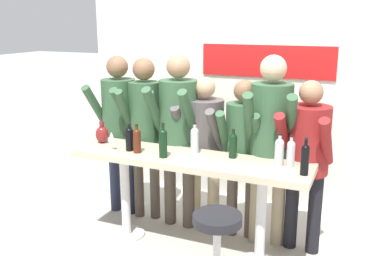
% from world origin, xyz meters
% --- Properties ---
extents(ground_plane, '(40.00, 40.00, 0.00)m').
position_xyz_m(ground_plane, '(0.00, 0.00, 0.00)').
color(ground_plane, '#B2ADA3').
extents(back_wall, '(3.83, 0.12, 2.48)m').
position_xyz_m(back_wall, '(0.00, 1.44, 1.24)').
color(back_wall, silver).
rests_on(back_wall, ground_plane).
extents(tasting_table, '(2.23, 0.53, 0.93)m').
position_xyz_m(tasting_table, '(0.00, 0.00, 0.77)').
color(tasting_table, beige).
rests_on(tasting_table, ground_plane).
extents(bar_stool, '(0.39, 0.39, 0.73)m').
position_xyz_m(bar_stool, '(0.51, -0.63, 0.49)').
color(bar_stool, silver).
rests_on(bar_stool, ground_plane).
extents(person_far_left, '(0.45, 0.57, 1.77)m').
position_xyz_m(person_far_left, '(-1.03, 0.46, 1.10)').
color(person_far_left, '#23283D').
rests_on(person_far_left, ground_plane).
extents(person_left, '(0.47, 0.59, 1.76)m').
position_xyz_m(person_left, '(-0.70, 0.45, 1.10)').
color(person_left, '#473D33').
rests_on(person_left, ground_plane).
extents(person_center_left, '(0.47, 0.57, 1.81)m').
position_xyz_m(person_center_left, '(-0.30, 0.42, 1.12)').
color(person_center_left, '#473D33').
rests_on(person_center_left, ground_plane).
extents(person_center, '(0.48, 0.55, 1.59)m').
position_xyz_m(person_center, '(-0.04, 0.50, 0.98)').
color(person_center, gray).
rests_on(person_center, ground_plane).
extents(person_center_right, '(0.43, 0.53, 1.59)m').
position_xyz_m(person_center_right, '(0.38, 0.45, 0.99)').
color(person_center_right, '#473D33').
rests_on(person_center_right, ground_plane).
extents(person_right, '(0.52, 0.63, 1.84)m').
position_xyz_m(person_right, '(0.65, 0.40, 1.14)').
color(person_right, gray).
rests_on(person_right, ground_plane).
extents(person_far_right, '(0.50, 0.57, 1.63)m').
position_xyz_m(person_far_right, '(0.99, 0.42, 1.00)').
color(person_far_right, black).
rests_on(person_far_right, ground_plane).
extents(wine_bottle_0, '(0.07, 0.07, 0.27)m').
position_xyz_m(wine_bottle_0, '(0.38, 0.13, 1.06)').
color(wine_bottle_0, black).
rests_on(wine_bottle_0, tasting_table).
extents(wine_bottle_1, '(0.07, 0.07, 0.27)m').
position_xyz_m(wine_bottle_1, '(-0.49, -0.07, 1.06)').
color(wine_bottle_1, '#4C1E0F').
rests_on(wine_bottle_1, tasting_table).
extents(wine_bottle_2, '(0.08, 0.08, 0.29)m').
position_xyz_m(wine_bottle_2, '(0.01, 0.12, 1.07)').
color(wine_bottle_2, '#B7BCC1').
rests_on(wine_bottle_2, tasting_table).
extents(wine_bottle_3, '(0.08, 0.08, 0.28)m').
position_xyz_m(wine_bottle_3, '(0.80, 0.08, 1.06)').
color(wine_bottle_3, '#B7BCC1').
rests_on(wine_bottle_3, tasting_table).
extents(wine_bottle_4, '(0.08, 0.08, 0.32)m').
position_xyz_m(wine_bottle_4, '(-0.20, -0.11, 1.08)').
color(wine_bottle_4, black).
rests_on(wine_bottle_4, tasting_table).
extents(wine_bottle_5, '(0.07, 0.07, 0.27)m').
position_xyz_m(wine_bottle_5, '(0.90, 0.09, 1.06)').
color(wine_bottle_5, '#B7BCC1').
rests_on(wine_bottle_5, tasting_table).
extents(wine_bottle_6, '(0.08, 0.08, 0.27)m').
position_xyz_m(wine_bottle_6, '(-0.59, -0.05, 1.06)').
color(wine_bottle_6, black).
rests_on(wine_bottle_6, tasting_table).
extents(wine_bottle_7, '(0.07, 0.07, 0.31)m').
position_xyz_m(wine_bottle_7, '(1.04, -0.06, 1.07)').
color(wine_bottle_7, black).
rests_on(wine_bottle_7, tasting_table).
extents(wine_glass_0, '(0.07, 0.07, 0.18)m').
position_xyz_m(wine_glass_0, '(-0.75, -0.10, 1.06)').
color(wine_glass_0, silver).
rests_on(wine_glass_0, tasting_table).
extents(decorative_vase, '(0.13, 0.13, 0.22)m').
position_xyz_m(decorative_vase, '(-0.98, 0.07, 1.02)').
color(decorative_vase, maroon).
rests_on(decorative_vase, tasting_table).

